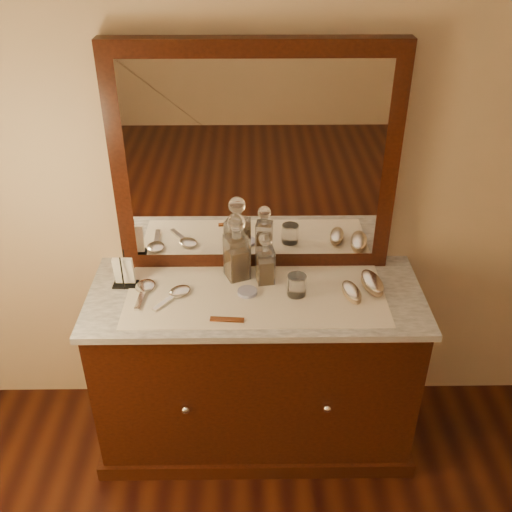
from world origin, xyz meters
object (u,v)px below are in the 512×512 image
dresser_cabinet (256,369)px  hand_mirror_inner (177,293)px  pin_dish (247,292)px  hand_mirror_outer (144,288)px  napkin_rack (124,273)px  brush_near (352,292)px  mirror_frame (255,162)px  brush_far (372,283)px  decanter_right (265,263)px  comb (227,319)px  decanter_left (237,253)px

dresser_cabinet → hand_mirror_inner: hand_mirror_inner is taller
pin_dish → hand_mirror_outer: size_ratio=0.38×
napkin_rack → brush_near: bearing=-5.9°
mirror_frame → napkin_rack: (-0.57, -0.18, -0.44)m
brush_near → hand_mirror_outer: size_ratio=0.72×
pin_dish → brush_far: (0.54, 0.04, 0.02)m
mirror_frame → hand_mirror_outer: 0.72m
decanter_right → brush_near: bearing=-18.1°
dresser_cabinet → brush_far: (0.50, 0.03, 0.47)m
comb → brush_near: brush_near is taller
pin_dish → hand_mirror_inner: hand_mirror_inner is taller
hand_mirror_outer → hand_mirror_inner: (0.14, -0.04, -0.00)m
brush_far → hand_mirror_outer: size_ratio=0.84×
decanter_left → brush_near: 0.52m
pin_dish → hand_mirror_outer: bearing=176.3°
dresser_cabinet → brush_far: 0.69m
decanter_left → hand_mirror_inner: bearing=-151.1°
dresser_cabinet → hand_mirror_inner: size_ratio=6.96×
decanter_right → brush_near: 0.39m
dresser_cabinet → napkin_rack: size_ratio=8.70×
decanter_left → brush_far: bearing=-9.3°
mirror_frame → decanter_right: size_ratio=4.86×
dresser_cabinet → mirror_frame: mirror_frame is taller
comb → hand_mirror_inner: hand_mirror_inner is taller
decanter_left → decanter_right: size_ratio=1.27×
dresser_cabinet → decanter_right: size_ratio=5.67×
pin_dish → hand_mirror_inner: size_ratio=0.42×
comb → hand_mirror_outer: hand_mirror_outer is taller
mirror_frame → napkin_rack: bearing=-162.8°
decanter_right → hand_mirror_outer: size_ratio=1.10×
brush_near → decanter_left: bearing=162.0°
comb → brush_far: bearing=24.3°
decanter_left → hand_mirror_outer: 0.43m
dresser_cabinet → hand_mirror_outer: size_ratio=6.25×
dresser_cabinet → hand_mirror_inner: (-0.33, -0.02, 0.45)m
pin_dish → napkin_rack: napkin_rack is taller
comb → decanter_right: bearing=64.7°
pin_dish → brush_near: size_ratio=0.53×
comb → brush_far: 0.66m
brush_near → hand_mirror_inner: brush_near is taller
napkin_rack → hand_mirror_inner: (0.23, -0.08, -0.05)m
mirror_frame → comb: 0.67m
decanter_left → hand_mirror_outer: size_ratio=1.40×
pin_dish → brush_near: bearing=-3.4°
mirror_frame → brush_far: (0.50, -0.22, -0.47)m
comb → brush_far: brush_far is taller
comb → hand_mirror_outer: (-0.36, 0.21, 0.01)m
decanter_left → brush_near: size_ratio=1.94×
napkin_rack → brush_far: bearing=-2.1°
napkin_rack → brush_near: (0.97, -0.10, -0.04)m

